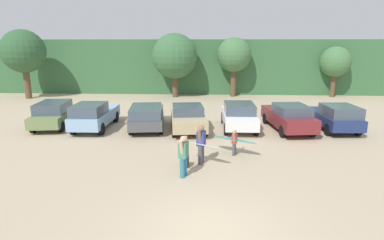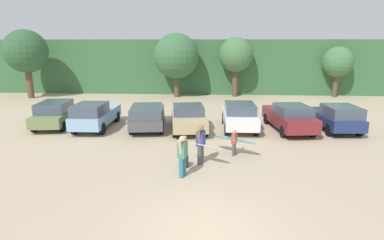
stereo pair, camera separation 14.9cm
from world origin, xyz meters
TOP-DOWN VIEW (x-y plane):
  - ground_plane at (0.00, 0.00)m, footprint 120.00×120.00m
  - hillside_ridge at (0.00, 29.15)m, footprint 108.00×12.00m
  - tree_center_right at (-16.28, 20.24)m, footprint 3.78×3.78m
  - tree_ridge_back at (-3.06, 21.66)m, footprint 4.09×4.09m
  - tree_center_left at (2.34, 22.23)m, footprint 3.13×3.13m
  - tree_right at (11.58, 22.40)m, footprint 2.76×2.76m
  - parked_car_olive_green at (-9.17, 10.54)m, footprint 2.23×4.40m
  - parked_car_sky_blue at (-6.60, 10.06)m, footprint 1.80×4.47m
  - parked_car_dark_gray at (-3.57, 10.28)m, footprint 2.39×4.79m
  - parked_car_tan at (-1.18, 10.08)m, footprint 2.35×4.30m
  - parked_car_white at (1.74, 10.45)m, footprint 1.86×4.07m
  - parked_car_maroon at (4.54, 10.32)m, footprint 2.33×4.70m
  - parked_car_navy at (7.17, 10.44)m, footprint 2.01×4.22m
  - person_adult at (-0.33, 4.93)m, footprint 0.39×0.69m
  - person_child at (1.12, 5.99)m, footprint 0.28×0.54m
  - person_companion at (-0.95, 3.55)m, footprint 0.38×0.70m
  - surfboard_white at (-0.18, 4.81)m, footprint 1.74×1.31m
  - surfboard_teal at (1.13, 6.13)m, footprint 2.16×1.65m
  - backpack_dropped at (-0.93, 4.50)m, footprint 0.24×0.34m

SIDE VIEW (x-z plane):
  - ground_plane at x=0.00m, z-range 0.00..0.00m
  - backpack_dropped at x=-0.93m, z-range 0.00..0.45m
  - person_child at x=1.12m, z-range 0.07..1.22m
  - surfboard_teal at x=1.13m, z-range 0.57..0.75m
  - parked_car_tan at x=-1.18m, z-range 0.04..1.44m
  - parked_car_olive_green at x=-9.17m, z-range 0.03..1.53m
  - parked_car_dark_gray at x=-3.57m, z-range 0.06..1.50m
  - parked_car_maroon at x=4.54m, z-range 0.02..1.56m
  - parked_car_navy at x=7.17m, z-range 0.03..1.56m
  - parked_car_white at x=1.74m, z-range 0.04..1.57m
  - surfboard_white at x=-0.18m, z-range 0.69..0.93m
  - parked_car_sky_blue at x=-6.60m, z-range 0.02..1.62m
  - person_companion at x=-0.95m, z-range 0.10..1.67m
  - person_adult at x=-0.33m, z-range 0.10..1.72m
  - hillside_ridge at x=0.00m, z-range 0.00..5.23m
  - tree_right at x=11.58m, z-range 0.89..5.51m
  - tree_ridge_back at x=-3.06m, z-range 0.83..6.61m
  - tree_center_left at x=2.34m, z-range 1.09..6.50m
  - tree_center_right at x=-16.28m, z-range 1.11..7.18m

